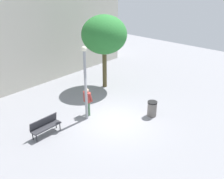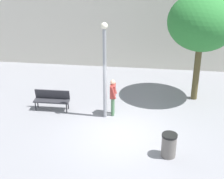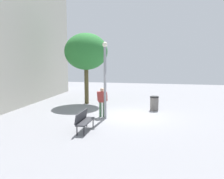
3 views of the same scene
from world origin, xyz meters
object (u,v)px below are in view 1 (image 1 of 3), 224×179
(plaza_tree, at_px, (104,35))
(trash_bin, at_px, (152,109))
(person_by_lamppost, at_px, (87,100))
(park_bench, at_px, (45,125))
(lamppost, at_px, (85,79))

(plaza_tree, distance_m, trash_bin, 6.10)
(plaza_tree, bearing_deg, person_by_lamppost, -150.34)
(person_by_lamppost, xyz_separation_m, park_bench, (-2.81, 0.16, -0.42))
(person_by_lamppost, bearing_deg, trash_bin, -49.99)
(lamppost, height_order, park_bench, lamppost)
(person_by_lamppost, xyz_separation_m, trash_bin, (2.38, -2.83, -0.51))
(person_by_lamppost, xyz_separation_m, plaza_tree, (3.72, 2.12, 2.79))
(lamppost, relative_size, person_by_lamppost, 2.51)
(trash_bin, bearing_deg, park_bench, 150.03)
(park_bench, bearing_deg, lamppost, -9.40)
(plaza_tree, bearing_deg, lamppost, -149.54)
(person_by_lamppost, height_order, plaza_tree, plaza_tree)
(trash_bin, bearing_deg, lamppost, 136.22)
(trash_bin, bearing_deg, person_by_lamppost, 130.01)
(park_bench, distance_m, trash_bin, 5.99)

